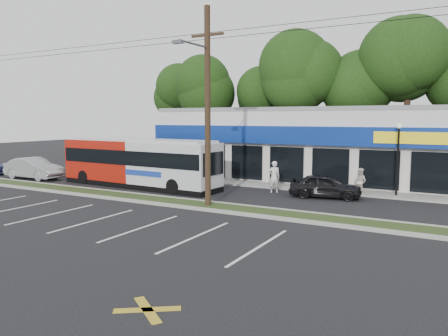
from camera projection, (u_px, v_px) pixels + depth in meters
ground at (149, 205)px, 22.96m from camera, size 120.00×120.00×0.00m
grass_strip at (161, 201)px, 23.82m from camera, size 40.00×1.60×0.12m
curb_south at (151, 203)px, 23.08m from camera, size 40.00×0.25×0.14m
curb_north at (170, 198)px, 24.56m from camera, size 40.00×0.25×0.14m
sidewalk at (298, 188)px, 28.33m from camera, size 32.00×2.20×0.10m
strip_mall at (335, 142)px, 33.78m from camera, size 25.00×12.55×5.30m
utility_pole at (204, 101)px, 21.77m from camera, size 50.00×2.77×10.00m
lamp_post at (398, 151)px, 24.95m from camera, size 0.30×0.30×4.25m
tree_line at (349, 78)px, 42.59m from camera, size 46.76×6.76×11.83m
metrobus at (139, 161)px, 28.84m from camera, size 11.92×3.09×3.18m
car_dark at (325, 186)px, 24.90m from camera, size 4.26×2.33×1.37m
car_silver at (34, 168)px, 32.58m from camera, size 4.88×1.84×1.59m
pedestrian_a at (274, 177)px, 26.60m from camera, size 0.85×0.75×1.95m
pedestrian_b at (360, 181)px, 25.87m from camera, size 0.93×0.82×1.60m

